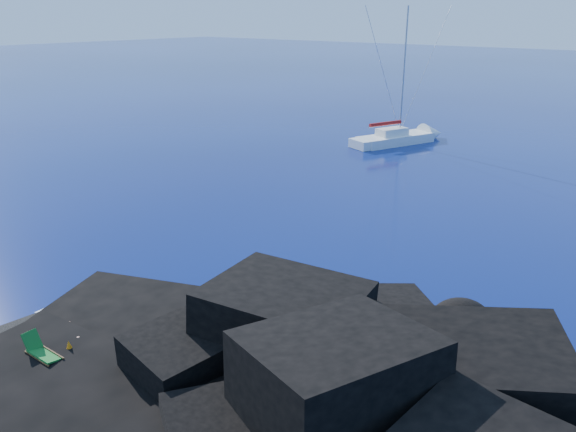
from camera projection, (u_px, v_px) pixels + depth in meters
name	position (u px, v px, depth m)	size (l,w,h in m)	color
beach	(57.00, 378.00, 18.99)	(8.50, 6.00, 0.70)	black
surf_foam	(170.00, 328.00, 21.99)	(10.00, 8.00, 0.06)	white
sailboat	(395.00, 144.00, 52.84)	(2.46, 11.75, 12.32)	white
deck_chair	(43.00, 350.00, 19.03)	(1.51, 0.66, 1.04)	#176823
towel	(75.00, 337.00, 20.67)	(1.66, 0.79, 0.04)	silver
sunbather	(74.00, 334.00, 20.62)	(1.58, 0.47, 0.26)	tan
marker_cone	(69.00, 348.00, 19.57)	(0.37, 0.37, 0.57)	orange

